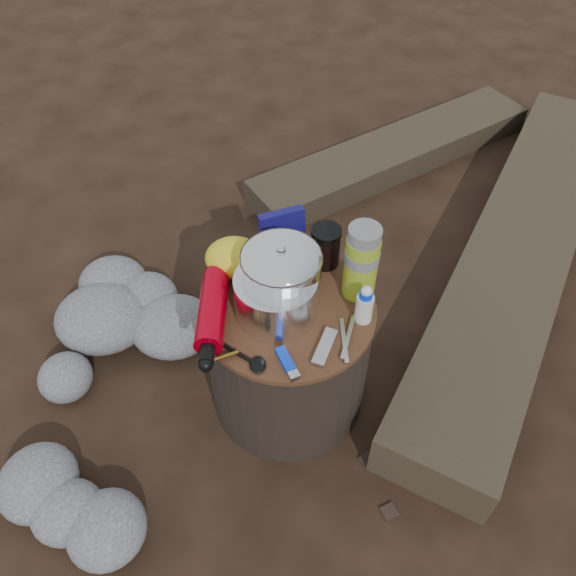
{
  "coord_description": "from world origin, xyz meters",
  "views": [
    {
      "loc": [
        -0.03,
        -0.95,
        1.54
      ],
      "look_at": [
        0.0,
        0.0,
        0.48
      ],
      "focal_mm": 36.82,
      "sensor_mm": 36.0,
      "label": 1
    }
  ],
  "objects_px": {
    "stump": "(288,355)",
    "camping_pot": "(281,276)",
    "fuel_bottle": "(212,311)",
    "travel_mug": "(326,247)",
    "thermos": "(361,262)",
    "log_main": "(519,250)"
  },
  "relations": [
    {
      "from": "camping_pot",
      "to": "travel_mug",
      "type": "relative_size",
      "value": 1.68
    },
    {
      "from": "stump",
      "to": "travel_mug",
      "type": "xyz_separation_m",
      "value": [
        0.1,
        0.16,
        0.26
      ]
    },
    {
      "from": "thermos",
      "to": "fuel_bottle",
      "type": "bearing_deg",
      "value": -166.76
    },
    {
      "from": "stump",
      "to": "log_main",
      "type": "bearing_deg",
      "value": 31.75
    },
    {
      "from": "stump",
      "to": "log_main",
      "type": "height_order",
      "value": "stump"
    },
    {
      "from": "log_main",
      "to": "thermos",
      "type": "xyz_separation_m",
      "value": [
        -0.65,
        -0.46,
        0.43
      ]
    },
    {
      "from": "camping_pot",
      "to": "travel_mug",
      "type": "height_order",
      "value": "camping_pot"
    },
    {
      "from": "stump",
      "to": "thermos",
      "type": "bearing_deg",
      "value": 15.94
    },
    {
      "from": "camping_pot",
      "to": "thermos",
      "type": "distance_m",
      "value": 0.2
    },
    {
      "from": "log_main",
      "to": "thermos",
      "type": "bearing_deg",
      "value": -114.83
    },
    {
      "from": "fuel_bottle",
      "to": "camping_pot",
      "type": "bearing_deg",
      "value": 19.13
    },
    {
      "from": "stump",
      "to": "camping_pot",
      "type": "distance_m",
      "value": 0.3
    },
    {
      "from": "fuel_bottle",
      "to": "travel_mug",
      "type": "height_order",
      "value": "travel_mug"
    },
    {
      "from": "thermos",
      "to": "travel_mug",
      "type": "xyz_separation_m",
      "value": [
        -0.08,
        0.11,
        -0.05
      ]
    },
    {
      "from": "log_main",
      "to": "fuel_bottle",
      "type": "bearing_deg",
      "value": -121.88
    },
    {
      "from": "fuel_bottle",
      "to": "travel_mug",
      "type": "relative_size",
      "value": 2.52
    },
    {
      "from": "stump",
      "to": "fuel_bottle",
      "type": "relative_size",
      "value": 1.54
    },
    {
      "from": "stump",
      "to": "camping_pot",
      "type": "xyz_separation_m",
      "value": [
        -0.02,
        0.02,
        0.3
      ]
    },
    {
      "from": "log_main",
      "to": "fuel_bottle",
      "type": "xyz_separation_m",
      "value": [
        -1.01,
        -0.55,
        0.36
      ]
    },
    {
      "from": "thermos",
      "to": "log_main",
      "type": "bearing_deg",
      "value": 35.43
    },
    {
      "from": "log_main",
      "to": "travel_mug",
      "type": "relative_size",
      "value": 17.04
    },
    {
      "from": "log_main",
      "to": "fuel_bottle",
      "type": "height_order",
      "value": "fuel_bottle"
    }
  ]
}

